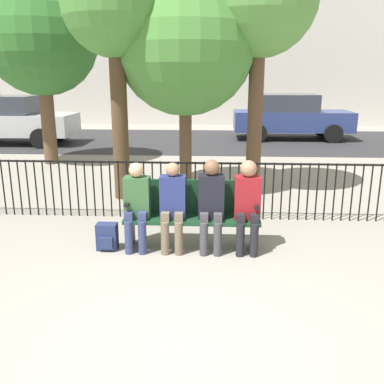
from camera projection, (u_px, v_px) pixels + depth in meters
name	position (u px, v px, depth m)	size (l,w,h in m)	color
ground_plane	(179.00, 341.00, 3.82)	(80.00, 80.00, 0.00)	gray
park_bench	(192.00, 212.00, 5.81)	(1.82, 0.45, 0.92)	#14381E
seated_person_0	(137.00, 202.00, 5.68)	(0.34, 0.39, 1.19)	navy
seated_person_1	(173.00, 203.00, 5.66)	(0.34, 0.39, 1.20)	brown
seated_person_2	(211.00, 201.00, 5.62)	(0.34, 0.39, 1.24)	#3D3D42
seated_person_3	(248.00, 202.00, 5.60)	(0.34, 0.39, 1.24)	black
backpack	(107.00, 237.00, 5.78)	(0.27, 0.21, 0.37)	navy
fence_railing	(195.00, 185.00, 6.96)	(9.01, 0.03, 0.95)	black
tree_0	(185.00, 45.00, 8.03)	(2.65, 2.65, 4.17)	brown
tree_1	(259.00, 0.00, 7.70)	(2.14, 2.14, 4.72)	brown
tree_2	(41.00, 39.00, 10.66)	(2.82, 2.82, 4.59)	brown
tree_3	(115.00, 7.00, 7.39)	(1.86, 1.86, 4.43)	#4C3823
street_surface	(208.00, 141.00, 15.37)	(24.00, 6.00, 0.01)	#2B2B2D
parked_car_0	(9.00, 119.00, 14.48)	(4.20, 1.94, 1.62)	#B7B7BC
parked_car_1	(290.00, 116.00, 15.58)	(4.20, 1.94, 1.62)	navy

